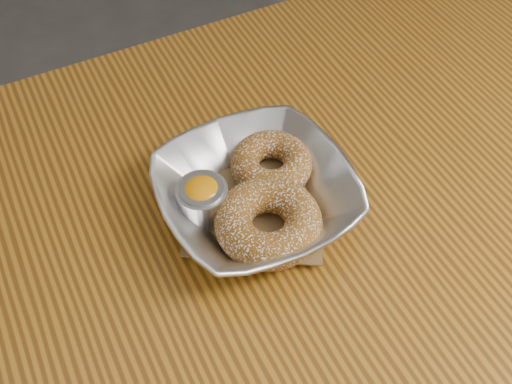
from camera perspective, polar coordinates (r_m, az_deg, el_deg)
name	(u,v)px	position (r m, az deg, el deg)	size (l,w,h in m)	color
table	(321,287)	(0.72, 6.19, -8.97)	(1.20, 0.80, 0.75)	brown
serving_bowl	(256,195)	(0.63, 0.00, -0.27)	(0.20, 0.20, 0.05)	#BABCC1
parchment	(256,204)	(0.65, 0.00, -1.16)	(0.14, 0.14, 0.00)	brown
donut_back	(271,164)	(0.66, 1.46, 2.71)	(0.09, 0.09, 0.03)	brown
donut_front	(268,222)	(0.61, 1.18, -2.89)	(0.11, 0.11, 0.04)	brown
ramekin	(203,199)	(0.62, -5.10, -0.69)	(0.05, 0.05, 0.05)	#BABCC1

